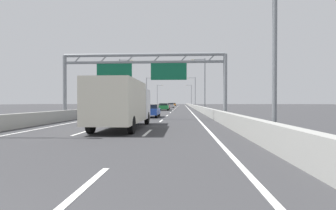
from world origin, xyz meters
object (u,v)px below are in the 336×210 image
at_px(sign_gantry, 143,70).
at_px(black_car, 124,110).
at_px(streetlamp_right_near, 269,16).
at_px(silver_car, 171,105).
at_px(streetlamp_right_mid, 204,81).
at_px(red_car, 166,106).
at_px(streetlamp_left_mid, 121,82).
at_px(green_car, 164,107).
at_px(box_truck, 122,103).
at_px(streetlamp_right_distant, 191,94).
at_px(streetlamp_left_far, 147,91).
at_px(orange_car, 174,104).
at_px(streetlamp_left_distant, 158,94).
at_px(streetlamp_right_far, 194,90).
at_px(blue_car, 150,111).

xyz_separation_m(sign_gantry, black_car, (-3.41, 6.61, -4.07)).
distance_m(streetlamp_right_near, silver_car, 66.53).
relative_size(streetlamp_right_mid, red_car, 2.19).
xyz_separation_m(streetlamp_left_mid, streetlamp_right_mid, (14.93, 0.00, 0.00)).
relative_size(green_car, box_truck, 0.54).
bearing_deg(red_car, streetlamp_right_distant, 82.06).
relative_size(streetlamp_left_far, red_car, 2.19).
distance_m(streetlamp_right_near, red_car, 48.60).
bearing_deg(streetlamp_right_distant, box_truck, -94.39).
relative_size(green_car, orange_car, 1.00).
bearing_deg(green_car, orange_car, 90.18).
distance_m(streetlamp_right_distant, green_car, 63.84).
relative_size(sign_gantry, streetlamp_left_distant, 1.66).
bearing_deg(sign_gantry, streetlamp_right_far, 82.33).
relative_size(orange_car, black_car, 1.05).
xyz_separation_m(streetlamp_right_far, orange_car, (-7.69, 35.54, -4.67)).
height_order(streetlamp_left_distant, streetlamp_right_distant, same).
distance_m(streetlamp_left_far, blue_car, 52.61).
xyz_separation_m(streetlamp_right_mid, streetlamp_left_far, (-14.93, 34.27, 0.00)).
bearing_deg(streetlamp_right_near, sign_gantry, 120.46).
distance_m(streetlamp_right_mid, black_car, 19.05).
relative_size(streetlamp_right_far, streetlamp_right_distant, 1.00).
xyz_separation_m(streetlamp_left_far, green_car, (7.44, -28.96, -4.64)).
bearing_deg(streetlamp_right_distant, streetlamp_right_near, -90.00).
bearing_deg(streetlamp_right_near, streetlamp_right_mid, 90.00).
distance_m(streetlamp_left_mid, streetlamp_right_distant, 70.15).
bearing_deg(streetlamp_right_far, streetlamp_right_distant, 90.00).
bearing_deg(streetlamp_right_far, sign_gantry, -97.67).
bearing_deg(green_car, streetlamp_left_distant, 96.71).
bearing_deg(silver_car, blue_car, -89.96).
bearing_deg(streetlamp_left_mid, green_car, 35.52).
bearing_deg(streetlamp_right_mid, streetlamp_left_far, 113.54).
distance_m(streetlamp_left_far, streetlamp_left_distant, 34.27).
xyz_separation_m(streetlamp_right_near, blue_car, (-7.31, 16.70, -4.66)).
height_order(streetlamp_right_near, streetlamp_left_distant, same).
xyz_separation_m(red_car, green_car, (0.18, -8.18, 0.02)).
bearing_deg(sign_gantry, green_car, 89.95).
xyz_separation_m(streetlamp_right_near, black_car, (-10.93, 19.38, -4.67)).
xyz_separation_m(streetlamp_right_far, green_car, (-7.49, -28.96, -4.64)).
bearing_deg(orange_car, streetlamp_left_distant, -170.06).
distance_m(streetlamp_left_far, black_car, 49.54).
height_order(streetlamp_left_mid, streetlamp_right_distant, same).
bearing_deg(streetlamp_right_mid, streetlamp_left_distant, 102.29).
xyz_separation_m(streetlamp_left_distant, silver_car, (7.59, -36.85, -4.64)).
xyz_separation_m(streetlamp_left_distant, streetlamp_right_distant, (14.93, 0.00, 0.00)).
distance_m(silver_car, box_truck, 61.40).
bearing_deg(streetlamp_left_mid, streetlamp_left_distant, 90.00).
xyz_separation_m(orange_car, box_truck, (0.14, -99.51, 0.92)).
bearing_deg(streetlamp_right_mid, blue_car, -112.59).
xyz_separation_m(streetlamp_left_far, red_car, (7.26, -20.78, -4.66)).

